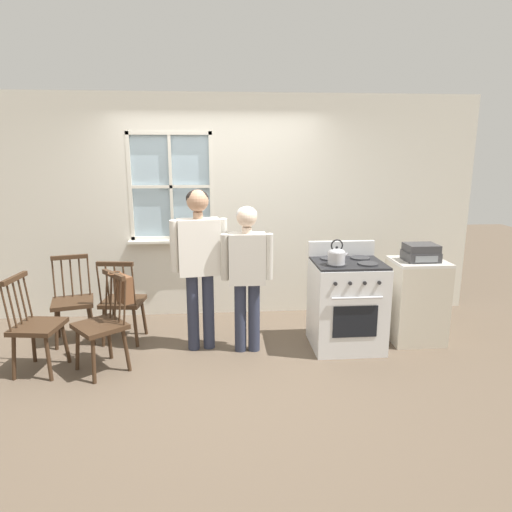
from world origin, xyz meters
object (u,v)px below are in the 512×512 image
chair_by_window (102,326)px  kettle (337,255)px  person_elderly_left (199,253)px  stove (346,303)px  person_teen_center (247,266)px  handbag (123,288)px  side_counter (416,301)px  stereo (421,253)px  potted_plant (179,234)px  chair_near_stove (73,302)px  chair_near_wall (122,302)px  chair_center_cluster (36,327)px

chair_by_window → kettle: kettle is taller
person_elderly_left → stove: person_elderly_left is taller
person_teen_center → handbag: 1.22m
side_counter → stereo: (0.00, -0.02, 0.54)m
chair_by_window → kettle: size_ratio=3.76×
kettle → handbag: (-2.08, -0.07, -0.27)m
chair_by_window → potted_plant: potted_plant is taller
side_counter → stereo: size_ratio=2.65×
chair_near_stove → handbag: bearing=-55.5°
chair_near_stove → potted_plant: 1.43m
potted_plant → handbag: bearing=-108.9°
kettle → person_teen_center: bearing=173.3°
side_counter → kettle: bearing=-166.7°
potted_plant → stereo: size_ratio=0.82×
person_elderly_left → chair_near_stove: bearing=158.1°
chair_near_wall → chair_center_cluster: same height
person_teen_center → potted_plant: size_ratio=5.42×
chair_by_window → side_counter: chair_by_window is taller
chair_by_window → handbag: (0.18, 0.15, 0.32)m
chair_near_stove → person_elderly_left: (1.38, -0.32, 0.59)m
potted_plant → handbag: potted_plant is taller
stove → chair_center_cluster: bearing=-173.9°
potted_plant → chair_near_stove: bearing=-148.0°
handbag → chair_center_cluster: bearing=-171.1°
stereo → stove: bearing=-174.7°
kettle → stereo: kettle is taller
chair_center_cluster → chair_near_stove: (0.12, 0.71, 0.00)m
chair_near_wall → stove: bearing=179.0°
chair_near_wall → potted_plant: size_ratio=3.35×
person_teen_center → chair_near_wall: bearing=166.5°
chair_by_window → chair_center_cluster: same height
chair_near_wall → person_teen_center: person_teen_center is taller
handbag → chair_by_window: bearing=-140.6°
chair_by_window → chair_center_cluster: (-0.61, 0.03, 0.00)m
potted_plant → person_elderly_left: bearing=-74.4°
chair_by_window → stereo: bearing=58.2°
person_elderly_left → person_teen_center: 0.50m
chair_near_wall → stereo: bearing=-177.7°
side_counter → chair_center_cluster: bearing=-173.7°
chair_center_cluster → person_elderly_left: bearing=-68.1°
potted_plant → handbag: 1.37m
chair_center_cluster → side_counter: bearing=-76.3°
chair_near_wall → chair_center_cluster: bearing=51.2°
chair_by_window → person_teen_center: size_ratio=0.62×
person_elderly_left → stereo: (2.32, 0.01, -0.04)m
side_counter → chair_near_stove: bearing=175.6°
stove → person_elderly_left: bearing=177.6°
person_teen_center → kettle: 0.90m
person_elderly_left → side_counter: size_ratio=1.85×
stereo → kettle: bearing=-167.9°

